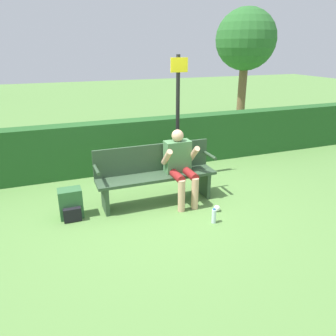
# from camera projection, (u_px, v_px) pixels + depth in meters

# --- Properties ---
(ground_plane) EXTENTS (40.00, 40.00, 0.00)m
(ground_plane) POSITION_uv_depth(u_px,v_px,m) (157.00, 202.00, 5.36)
(ground_plane) COLOR #5B8942
(hedge_back) EXTENTS (12.00, 0.40, 1.02)m
(hedge_back) POSITION_uv_depth(u_px,v_px,m) (130.00, 145.00, 6.65)
(hedge_back) COLOR #235623
(hedge_back) RESTS_ON ground
(park_bench) EXTENTS (1.92, 0.43, 0.93)m
(park_bench) POSITION_uv_depth(u_px,v_px,m) (156.00, 173.00, 5.24)
(park_bench) COLOR #334C33
(park_bench) RESTS_ON ground
(person_seated) EXTENTS (0.55, 0.62, 1.17)m
(person_seated) POSITION_uv_depth(u_px,v_px,m) (180.00, 163.00, 5.18)
(person_seated) COLOR #4C7F4C
(person_seated) RESTS_ON ground
(backpack) EXTENTS (0.34, 0.32, 0.45)m
(backpack) POSITION_uv_depth(u_px,v_px,m) (71.00, 204.00, 4.82)
(backpack) COLOR #336638
(backpack) RESTS_ON ground
(water_bottle) EXTENTS (0.06, 0.06, 0.23)m
(water_bottle) POSITION_uv_depth(u_px,v_px,m) (214.00, 216.00, 4.70)
(water_bottle) COLOR silver
(water_bottle) RESTS_ON ground
(signpost) EXTENTS (0.31, 0.09, 2.27)m
(signpost) POSITION_uv_depth(u_px,v_px,m) (178.00, 112.00, 5.95)
(signpost) COLOR black
(signpost) RESTS_ON ground
(tree) EXTENTS (1.87, 1.87, 3.52)m
(tree) POSITION_uv_depth(u_px,v_px,m) (246.00, 40.00, 10.12)
(tree) COLOR brown
(tree) RESTS_ON ground
(litter_crumple) EXTENTS (0.10, 0.10, 0.10)m
(litter_crumple) POSITION_uv_depth(u_px,v_px,m) (217.00, 208.00, 5.05)
(litter_crumple) COLOR silver
(litter_crumple) RESTS_ON ground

